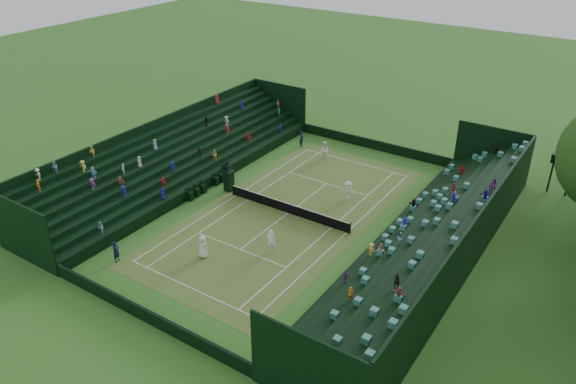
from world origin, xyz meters
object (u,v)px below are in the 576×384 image
at_px(player_far_west, 325,151).
at_px(player_far_east, 348,190).
at_px(tennis_net, 288,208).
at_px(umpire_chair, 229,178).
at_px(player_near_east, 271,241).
at_px(player_near_west, 203,247).

xyz_separation_m(player_far_west, player_far_east, (5.81, -6.00, -0.08)).
height_order(tennis_net, umpire_chair, umpire_chair).
height_order(umpire_chair, player_far_west, umpire_chair).
xyz_separation_m(tennis_net, player_near_east, (2.03, -5.34, 0.41)).
xyz_separation_m(umpire_chair, player_near_east, (8.63, -5.81, -0.29)).
distance_m(player_near_east, player_far_west, 16.89).
bearing_deg(player_near_west, player_far_east, -126.41).
height_order(player_near_east, player_far_east, player_near_east).
relative_size(player_near_west, player_near_east, 0.96).
bearing_deg(player_far_east, player_far_west, 114.45).
relative_size(player_near_west, player_far_east, 1.03).
relative_size(umpire_chair, player_near_west, 1.60).
distance_m(tennis_net, player_near_west, 8.81).
height_order(tennis_net, player_far_east, player_far_east).
relative_size(umpire_chair, player_near_east, 1.53).
bearing_deg(player_far_east, player_near_west, -128.46).
distance_m(umpire_chair, player_near_west, 10.38).
height_order(tennis_net, player_far_west, player_far_west).
distance_m(tennis_net, player_near_east, 5.73).
relative_size(tennis_net, player_far_west, 6.16).
bearing_deg(player_near_east, player_far_west, -117.16).
xyz_separation_m(player_near_west, player_far_east, (4.59, 13.48, -0.03)).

